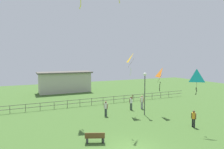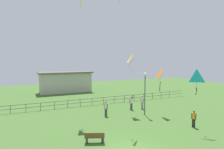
# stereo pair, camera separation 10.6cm
# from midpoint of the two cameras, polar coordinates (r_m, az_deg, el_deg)

# --- Properties ---
(lamppost) EXTENTS (0.36, 0.36, 4.81)m
(lamppost) POSITION_cam_midpoint_polar(r_m,az_deg,el_deg) (22.49, 9.27, -2.90)
(lamppost) COLOR #38383D
(lamppost) RESTS_ON ground_plane
(park_bench) EXTENTS (1.54, 0.96, 0.85)m
(park_bench) POSITION_cam_midpoint_polar(r_m,az_deg,el_deg) (15.75, -5.12, -17.50)
(park_bench) COLOR brown
(park_bench) RESTS_ON ground_plane
(person_0) EXTENTS (0.34, 0.50, 1.91)m
(person_0) POSITION_cam_midpoint_polar(r_m,az_deg,el_deg) (25.06, 5.39, -7.87)
(person_0) COLOR #3F4C47
(person_0) RESTS_ON ground_plane
(person_1) EXTENTS (0.32, 0.48, 1.71)m
(person_1) POSITION_cam_midpoint_polar(r_m,az_deg,el_deg) (25.62, 8.49, -7.57)
(person_1) COLOR #99999E
(person_1) RESTS_ON ground_plane
(person_2) EXTENTS (0.29, 0.45, 1.59)m
(person_2) POSITION_cam_midpoint_polar(r_m,az_deg,el_deg) (20.30, 22.25, -11.36)
(person_2) COLOR black
(person_2) RESTS_ON ground_plane
(person_3) EXTENTS (0.32, 0.44, 1.68)m
(person_3) POSITION_cam_midpoint_polar(r_m,az_deg,el_deg) (22.26, -1.93, -9.44)
(person_3) COLOR #3F4C47
(person_3) RESTS_ON ground_plane
(kite_0) EXTENTS (0.96, 0.84, 2.26)m
(kite_0) POSITION_cam_midpoint_polar(r_m,az_deg,el_deg) (18.95, 22.94, -0.43)
(kite_0) COLOR #19B2B2
(kite_1) EXTENTS (1.28, 1.16, 2.55)m
(kite_1) POSITION_cam_midpoint_polar(r_m,az_deg,el_deg) (23.24, 6.12, 4.43)
(kite_1) COLOR yellow
(kite_3) EXTENTS (1.03, 1.23, 2.64)m
(kite_3) POSITION_cam_midpoint_polar(r_m,az_deg,el_deg) (23.23, 14.17, 0.26)
(kite_3) COLOR orange
(waterfront_railing) EXTENTS (36.01, 0.06, 0.95)m
(waterfront_railing) POSITION_cam_midpoint_polar(r_m,az_deg,el_deg) (26.86, -10.77, -7.80)
(waterfront_railing) COLOR #4C4742
(waterfront_railing) RESTS_ON ground_plane
(pavilion_building) EXTENTS (9.90, 3.84, 3.86)m
(pavilion_building) POSITION_cam_midpoint_polar(r_m,az_deg,el_deg) (38.45, -13.45, -2.07)
(pavilion_building) COLOR #B7B2A3
(pavilion_building) RESTS_ON ground_plane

